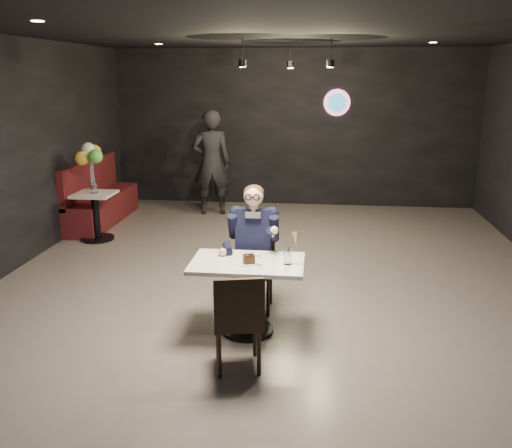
# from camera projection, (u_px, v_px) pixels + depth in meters

# --- Properties ---
(floor) EXTENTS (9.00, 9.00, 0.00)m
(floor) POSITION_uv_depth(u_px,v_px,m) (276.00, 288.00, 6.61)
(floor) COLOR slate
(floor) RESTS_ON ground
(wall_sign) EXTENTS (0.50, 0.06, 0.50)m
(wall_sign) POSITION_uv_depth(u_px,v_px,m) (337.00, 103.00, 10.27)
(wall_sign) COLOR pink
(wall_sign) RESTS_ON floor
(pendant_lights) EXTENTS (1.40, 1.20, 0.36)m
(pendant_lights) POSITION_uv_depth(u_px,v_px,m) (288.00, 48.00, 7.76)
(pendant_lights) COLOR black
(pendant_lights) RESTS_ON floor
(main_table) EXTENTS (1.10, 0.70, 0.75)m
(main_table) POSITION_uv_depth(u_px,v_px,m) (248.00, 297.00, 5.38)
(main_table) COLOR white
(main_table) RESTS_ON floor
(chair_far) EXTENTS (0.42, 0.46, 0.92)m
(chair_far) POSITION_uv_depth(u_px,v_px,m) (254.00, 270.00, 5.89)
(chair_far) COLOR black
(chair_far) RESTS_ON floor
(chair_near) EXTENTS (0.51, 0.54, 0.92)m
(chair_near) POSITION_uv_depth(u_px,v_px,m) (238.00, 319.00, 4.71)
(chair_near) COLOR black
(chair_near) RESTS_ON floor
(seated_man) EXTENTS (0.60, 0.80, 1.44)m
(seated_man) POSITION_uv_depth(u_px,v_px,m) (254.00, 247.00, 5.82)
(seated_man) COLOR black
(seated_man) RESTS_ON floor
(dessert_plate) EXTENTS (0.20, 0.20, 0.01)m
(dessert_plate) POSITION_uv_depth(u_px,v_px,m) (248.00, 263.00, 5.21)
(dessert_plate) COLOR white
(dessert_plate) RESTS_ON main_table
(cake_slice) EXTENTS (0.13, 0.12, 0.07)m
(cake_slice) POSITION_uv_depth(u_px,v_px,m) (249.00, 259.00, 5.20)
(cake_slice) COLOR black
(cake_slice) RESTS_ON dessert_plate
(mint_leaf) EXTENTS (0.06, 0.04, 0.01)m
(mint_leaf) POSITION_uv_depth(u_px,v_px,m) (258.00, 256.00, 5.16)
(mint_leaf) COLOR #297E34
(mint_leaf) RESTS_ON cake_slice
(sundae_glass) EXTENTS (0.08, 0.08, 0.17)m
(sundae_glass) POSITION_uv_depth(u_px,v_px,m) (288.00, 255.00, 5.19)
(sundae_glass) COLOR silver
(sundae_glass) RESTS_ON main_table
(wafer_cone) EXTENTS (0.09, 0.09, 0.14)m
(wafer_cone) POSITION_uv_depth(u_px,v_px,m) (296.00, 239.00, 5.14)
(wafer_cone) COLOR #DDAF5A
(wafer_cone) RESTS_ON sundae_glass
(booth_bench) EXTENTS (0.55, 2.19, 1.10)m
(booth_bench) POSITION_uv_depth(u_px,v_px,m) (101.00, 192.00, 9.39)
(booth_bench) COLOR #460F18
(booth_bench) RESTS_ON floor
(side_table) EXTENTS (0.59, 0.59, 0.74)m
(side_table) POSITION_uv_depth(u_px,v_px,m) (96.00, 217.00, 8.45)
(side_table) COLOR white
(side_table) RESTS_ON floor
(balloon_vase) EXTENTS (0.11, 0.11, 0.16)m
(balloon_vase) POSITION_uv_depth(u_px,v_px,m) (94.00, 188.00, 8.32)
(balloon_vase) COLOR silver
(balloon_vase) RESTS_ON side_table
(balloon_bunch) EXTENTS (0.39, 0.39, 0.65)m
(balloon_bunch) POSITION_uv_depth(u_px,v_px,m) (92.00, 163.00, 8.22)
(balloon_bunch) COLOR yellow
(balloon_bunch) RESTS_ON balloon_vase
(passerby) EXTENTS (0.77, 0.58, 1.91)m
(passerby) POSITION_uv_depth(u_px,v_px,m) (212.00, 163.00, 9.90)
(passerby) COLOR black
(passerby) RESTS_ON floor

